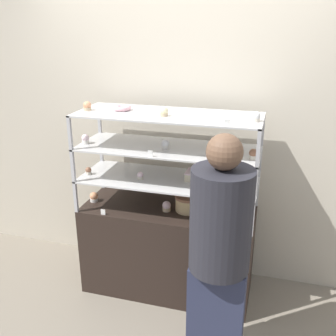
# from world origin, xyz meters

# --- Properties ---
(ground_plane) EXTENTS (20.00, 20.00, 0.00)m
(ground_plane) POSITION_xyz_m (0.00, 0.00, 0.00)
(ground_plane) COLOR gray
(back_wall) EXTENTS (8.00, 0.05, 2.60)m
(back_wall) POSITION_xyz_m (0.00, 0.40, 1.30)
(back_wall) COLOR beige
(back_wall) RESTS_ON ground_plane
(display_base) EXTENTS (1.36, 0.52, 0.75)m
(display_base) POSITION_xyz_m (0.00, 0.00, 0.37)
(display_base) COLOR black
(display_base) RESTS_ON ground_plane
(display_riser_lower) EXTENTS (1.36, 0.52, 0.25)m
(display_riser_lower) POSITION_xyz_m (0.00, 0.00, 0.99)
(display_riser_lower) COLOR #B7B7BC
(display_riser_lower) RESTS_ON display_base
(display_riser_middle) EXTENTS (1.36, 0.52, 0.25)m
(display_riser_middle) POSITION_xyz_m (0.00, 0.00, 1.24)
(display_riser_middle) COLOR #B7B7BC
(display_riser_middle) RESTS_ON display_riser_lower
(display_riser_upper) EXTENTS (1.36, 0.52, 0.25)m
(display_riser_upper) POSITION_xyz_m (0.00, 0.00, 1.49)
(display_riser_upper) COLOR #B7B7BC
(display_riser_upper) RESTS_ON display_riser_middle
(layer_cake_centerpiece) EXTENTS (0.20, 0.20, 0.13)m
(layer_cake_centerpiece) POSITION_xyz_m (0.16, 0.01, 0.81)
(layer_cake_centerpiece) COLOR #DBBC84
(layer_cake_centerpiece) RESTS_ON display_base
(sheet_cake_frosted) EXTENTS (0.25, 0.15, 0.07)m
(sheet_cake_frosted) POSITION_xyz_m (0.26, 0.05, 1.03)
(sheet_cake_frosted) COLOR beige
(sheet_cake_frosted) RESTS_ON display_riser_lower
(cupcake_0) EXTENTS (0.07, 0.07, 0.08)m
(cupcake_0) POSITION_xyz_m (-0.62, -0.04, 0.78)
(cupcake_0) COLOR white
(cupcake_0) RESTS_ON display_base
(cupcake_1) EXTENTS (0.07, 0.07, 0.08)m
(cupcake_1) POSITION_xyz_m (0.00, -0.04, 0.78)
(cupcake_1) COLOR #CCB28C
(cupcake_1) RESTS_ON display_base
(cupcake_2) EXTENTS (0.07, 0.07, 0.08)m
(cupcake_2) POSITION_xyz_m (0.61, -0.06, 0.78)
(cupcake_2) COLOR beige
(cupcake_2) RESTS_ON display_base
(price_tag_0) EXTENTS (0.04, 0.00, 0.04)m
(price_tag_0) POSITION_xyz_m (-0.45, -0.24, 0.77)
(price_tag_0) COLOR white
(price_tag_0) RESTS_ON display_base
(cupcake_3) EXTENTS (0.05, 0.05, 0.06)m
(cupcake_3) POSITION_xyz_m (-0.63, -0.08, 1.03)
(cupcake_3) COLOR beige
(cupcake_3) RESTS_ON display_riser_lower
(cupcake_4) EXTENTS (0.05, 0.05, 0.06)m
(cupcake_4) POSITION_xyz_m (-0.20, -0.07, 1.03)
(cupcake_4) COLOR beige
(cupcake_4) RESTS_ON display_riser_lower
(cupcake_5) EXTENTS (0.05, 0.05, 0.06)m
(cupcake_5) POSITION_xyz_m (0.62, -0.10, 1.03)
(cupcake_5) COLOR white
(cupcake_5) RESTS_ON display_riser_lower
(price_tag_1) EXTENTS (0.04, 0.00, 0.04)m
(price_tag_1) POSITION_xyz_m (0.43, -0.24, 1.02)
(price_tag_1) COLOR white
(price_tag_1) RESTS_ON display_riser_lower
(cupcake_6) EXTENTS (0.06, 0.06, 0.08)m
(cupcake_6) POSITION_xyz_m (-0.63, -0.08, 1.29)
(cupcake_6) COLOR white
(cupcake_6) RESTS_ON display_riser_middle
(cupcake_7) EXTENTS (0.06, 0.06, 0.08)m
(cupcake_7) POSITION_xyz_m (-0.01, -0.05, 1.29)
(cupcake_7) COLOR white
(cupcake_7) RESTS_ON display_riser_middle
(cupcake_8) EXTENTS (0.06, 0.06, 0.08)m
(cupcake_8) POSITION_xyz_m (0.63, -0.10, 1.29)
(cupcake_8) COLOR beige
(cupcake_8) RESTS_ON display_riser_middle
(price_tag_2) EXTENTS (0.04, 0.00, 0.04)m
(price_tag_2) POSITION_xyz_m (-0.06, -0.24, 1.28)
(price_tag_2) COLOR white
(price_tag_2) RESTS_ON display_riser_middle
(cupcake_9) EXTENTS (0.06, 0.06, 0.07)m
(cupcake_9) POSITION_xyz_m (-0.61, -0.05, 1.54)
(cupcake_9) COLOR #CCB28C
(cupcake_9) RESTS_ON display_riser_upper
(cupcake_10) EXTENTS (0.06, 0.06, 0.07)m
(cupcake_10) POSITION_xyz_m (-0.01, -0.08, 1.54)
(cupcake_10) COLOR #CCB28C
(cupcake_10) RESTS_ON display_riser_upper
(cupcake_11) EXTENTS (0.06, 0.06, 0.07)m
(cupcake_11) POSITION_xyz_m (0.63, -0.06, 1.54)
(cupcake_11) COLOR beige
(cupcake_11) RESTS_ON display_riser_upper
(price_tag_3) EXTENTS (0.04, 0.00, 0.04)m
(price_tag_3) POSITION_xyz_m (0.46, -0.24, 1.53)
(price_tag_3) COLOR white
(price_tag_3) RESTS_ON display_riser_upper
(donut_glazed) EXTENTS (0.14, 0.14, 0.04)m
(donut_glazed) POSITION_xyz_m (-0.37, 0.02, 1.53)
(donut_glazed) COLOR #EFB2BC
(donut_glazed) RESTS_ON display_riser_upper
(customer_figure) EXTENTS (0.37, 0.37, 1.57)m
(customer_figure) POSITION_xyz_m (0.51, -0.65, 0.84)
(customer_figure) COLOR #282D47
(customer_figure) RESTS_ON ground_plane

